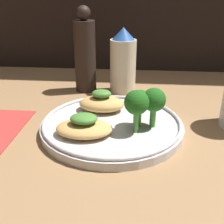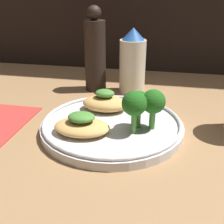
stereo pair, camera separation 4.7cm
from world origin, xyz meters
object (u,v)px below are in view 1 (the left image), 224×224
at_px(sauce_bottle, 123,62).
at_px(pepper_grinder, 85,54).
at_px(plate, 112,125).
at_px(broccoli_bunch, 144,102).

distance_m(sauce_bottle, pepper_grinder, 0.09).
xyz_separation_m(plate, broccoli_bunch, (0.05, -0.02, 0.05)).
relative_size(broccoli_bunch, pepper_grinder, 0.37).
relative_size(plate, pepper_grinder, 1.27).
bearing_deg(pepper_grinder, broccoli_bunch, -58.13).
height_order(plate, sauce_bottle, sauce_bottle).
height_order(broccoli_bunch, pepper_grinder, pepper_grinder).
xyz_separation_m(sauce_bottle, pepper_grinder, (-0.09, 0.00, 0.02)).
height_order(plate, pepper_grinder, pepper_grinder).
distance_m(plate, sauce_bottle, 0.20).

